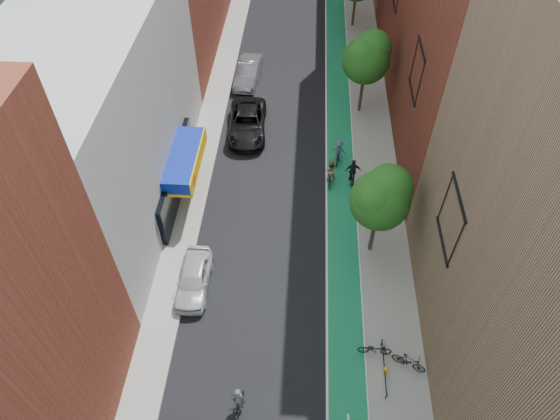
% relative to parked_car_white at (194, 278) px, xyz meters
% --- Properties ---
extents(ground, '(160.00, 160.00, 0.00)m').
position_rel_parked_car_white_xyz_m(ground, '(4.57, -6.78, -0.74)').
color(ground, black).
rests_on(ground, ground).
extents(bike_lane, '(2.00, 68.00, 0.01)m').
position_rel_parked_car_white_xyz_m(bike_lane, '(8.57, 19.22, -0.73)').
color(bike_lane, '#157A48').
rests_on(bike_lane, ground).
extents(sidewalk_left, '(2.00, 68.00, 0.15)m').
position_rel_parked_car_white_xyz_m(sidewalk_left, '(-1.43, 19.22, -0.66)').
color(sidewalk_left, gray).
rests_on(sidewalk_left, ground).
extents(sidewalk_right, '(3.00, 68.00, 0.15)m').
position_rel_parked_car_white_xyz_m(sidewalk_right, '(11.07, 19.22, -0.66)').
color(sidewalk_right, gray).
rests_on(sidewalk_right, ground).
extents(building_left_white, '(8.00, 20.00, 12.00)m').
position_rel_parked_car_white_xyz_m(building_left_white, '(-6.43, 7.22, 5.26)').
color(building_left_white, silver).
rests_on(building_left_white, ground).
extents(tree_near, '(3.40, 3.36, 6.42)m').
position_rel_parked_car_white_xyz_m(tree_near, '(10.21, 3.24, 3.92)').
color(tree_near, '#332619').
rests_on(tree_near, ground).
extents(tree_mid, '(3.55, 3.53, 6.74)m').
position_rel_parked_car_white_xyz_m(tree_mid, '(10.21, 17.24, 4.15)').
color(tree_mid, '#332619').
rests_on(tree_mid, ground).
extents(parked_car_white, '(1.81, 4.34, 1.47)m').
position_rel_parked_car_white_xyz_m(parked_car_white, '(0.00, 0.00, 0.00)').
color(parked_car_white, silver).
rests_on(parked_car_white, ground).
extents(parked_car_black, '(3.06, 6.10, 1.66)m').
position_rel_parked_car_white_xyz_m(parked_car_black, '(1.57, 14.17, 0.09)').
color(parked_car_black, black).
rests_on(parked_car_black, ground).
extents(parked_car_silver, '(2.15, 5.13, 1.65)m').
position_rel_parked_car_white_xyz_m(parked_car_silver, '(0.93, 21.10, 0.09)').
color(parked_car_silver, gray).
rests_on(parked_car_silver, ground).
extents(cyclist_lead, '(0.76, 1.74, 2.06)m').
position_rel_parked_car_white_xyz_m(cyclist_lead, '(3.37, -6.87, -0.04)').
color(cyclist_lead, black).
rests_on(cyclist_lead, ground).
extents(cyclist_lane_near, '(0.84, 1.56, 2.06)m').
position_rel_parked_car_white_xyz_m(cyclist_lane_near, '(7.77, 8.93, 0.17)').
color(cyclist_lane_near, black).
rests_on(cyclist_lane_near, ground).
extents(cyclist_lane_mid, '(1.07, 1.68, 2.13)m').
position_rel_parked_car_white_xyz_m(cyclist_lane_mid, '(9.27, 8.88, 0.10)').
color(cyclist_lane_mid, black).
rests_on(cyclist_lane_mid, ground).
extents(cyclist_lane_far, '(1.10, 1.57, 1.91)m').
position_rel_parked_car_white_xyz_m(cyclist_lane_far, '(8.37, 11.09, 0.13)').
color(cyclist_lane_far, black).
rests_on(cyclist_lane_far, ground).
extents(parked_bike_mid, '(1.81, 1.18, 1.06)m').
position_rel_parked_car_white_xyz_m(parked_bike_mid, '(11.61, -4.28, -0.06)').
color(parked_bike_mid, black).
rests_on(parked_bike_mid, sidewalk_right).
extents(parked_bike_far, '(1.74, 0.64, 0.91)m').
position_rel_parked_car_white_xyz_m(parked_bike_far, '(9.97, -3.65, -0.13)').
color(parked_bike_far, black).
rests_on(parked_bike_far, sidewalk_right).
extents(fire_hydrant, '(0.23, 0.23, 0.67)m').
position_rel_parked_car_white_xyz_m(fire_hydrant, '(10.42, -4.73, -0.23)').
color(fire_hydrant, gold).
rests_on(fire_hydrant, sidewalk_right).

